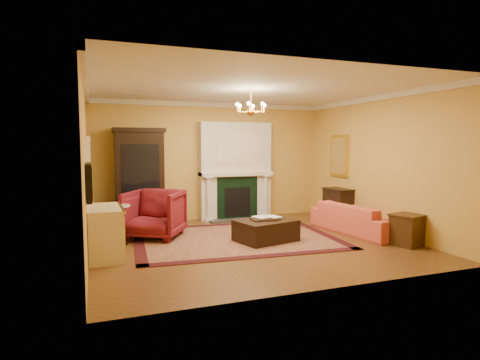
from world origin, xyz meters
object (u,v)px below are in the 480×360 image
wingback_armchair (155,212)px  leather_ottoman (266,230)px  china_cabinet (140,179)px  end_table (407,231)px  coral_sofa (357,213)px  pedestal_table (119,222)px  console_table (338,206)px  commode (105,232)px

wingback_armchair → leather_ottoman: size_ratio=0.98×
china_cabinet → end_table: bearing=-38.4°
wingback_armchair → coral_sofa: 4.35m
china_cabinet → coral_sofa: bearing=-28.8°
leather_ottoman → coral_sofa: bearing=-13.3°
pedestal_table → leather_ottoman: size_ratio=0.69×
pedestal_table → coral_sofa: coral_sofa is taller
pedestal_table → console_table: bearing=4.7°
end_table → console_table: console_table is taller
wingback_armchair → commode: (-1.01, -1.15, -0.11)m
china_cabinet → pedestal_table: (-0.60, -1.78, -0.66)m
coral_sofa → commode: bearing=84.4°
coral_sofa → console_table: size_ratio=2.69×
wingback_armchair → pedestal_table: size_ratio=1.42×
wingback_armchair → coral_sofa: wingback_armchair is taller
commode → coral_sofa: bearing=-0.2°
end_table → leather_ottoman: 2.70m
wingback_armchair → console_table: wingback_armchair is taller
coral_sofa → end_table: 1.28m
china_cabinet → end_table: size_ratio=3.87×
china_cabinet → coral_sofa: 5.06m
pedestal_table → console_table: console_table is taller
end_table → leather_ottoman: size_ratio=0.51×
console_table → end_table: bearing=-94.0°
commode → end_table: commode is taller
china_cabinet → pedestal_table: 1.99m
coral_sofa → leather_ottoman: size_ratio=1.98×
china_cabinet → coral_sofa: size_ratio=1.01×
china_cabinet → commode: china_cabinet is taller
coral_sofa → end_table: coral_sofa is taller
wingback_armchair → commode: bearing=-101.7°
end_table → china_cabinet: bearing=140.6°
china_cabinet → coral_sofa: (4.36, -2.49, -0.68)m
end_table → console_table: size_ratio=0.70×
wingback_armchair → console_table: (4.50, 0.10, -0.14)m
commode → pedestal_table: bearing=69.3°
coral_sofa → leather_ottoman: coral_sofa is taller
pedestal_table → commode: 0.87m
pedestal_table → end_table: size_ratio=1.35×
end_table → console_table: bearing=88.6°
commode → console_table: size_ratio=1.42×
console_table → leather_ottoman: (-2.47, -1.16, -0.19)m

